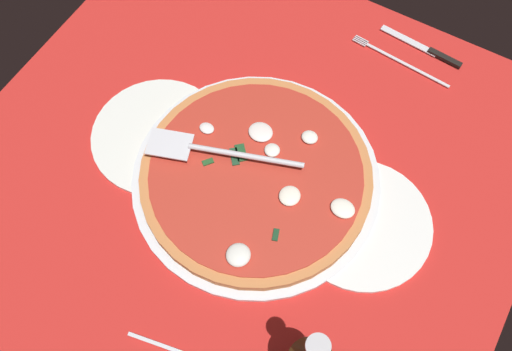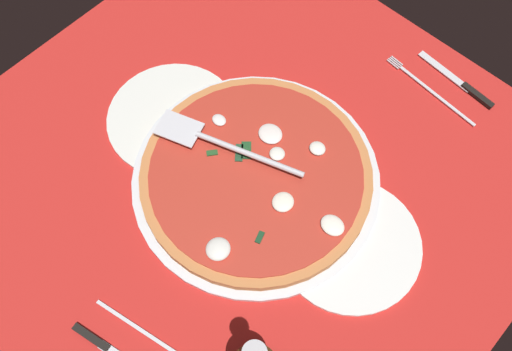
# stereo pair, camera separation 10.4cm
# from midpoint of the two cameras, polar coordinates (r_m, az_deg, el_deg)

# --- Properties ---
(ground_plane) EXTENTS (1.00, 1.00, 0.01)m
(ground_plane) POSITION_cam_midpoint_polar(r_m,az_deg,el_deg) (1.06, 1.27, -0.45)
(ground_plane) COLOR red
(checker_pattern) EXTENTS (1.00, 1.00, 0.00)m
(checker_pattern) POSITION_cam_midpoint_polar(r_m,az_deg,el_deg) (1.06, 1.28, -0.34)
(checker_pattern) COLOR silver
(checker_pattern) RESTS_ON ground_plane
(pizza_pan) EXTENTS (0.45, 0.45, 0.01)m
(pizza_pan) POSITION_cam_midpoint_polar(r_m,az_deg,el_deg) (1.05, 2.81, -0.67)
(pizza_pan) COLOR silver
(pizza_pan) RESTS_ON ground_plane
(dinner_plate_left) EXTENTS (0.25, 0.25, 0.01)m
(dinner_plate_left) POSITION_cam_midpoint_polar(r_m,az_deg,el_deg) (1.03, 11.96, -6.87)
(dinner_plate_left) COLOR white
(dinner_plate_left) RESTS_ON ground_plane
(dinner_plate_right) EXTENTS (0.25, 0.25, 0.01)m
(dinner_plate_right) POSITION_cam_midpoint_polar(r_m,az_deg,el_deg) (1.12, -5.59, 5.21)
(dinner_plate_right) COLOR white
(dinner_plate_right) RESTS_ON ground_plane
(pizza) EXTENTS (0.41, 0.41, 0.03)m
(pizza) POSITION_cam_midpoint_polar(r_m,az_deg,el_deg) (1.04, 2.89, -0.32)
(pizza) COLOR #C97942
(pizza) RESTS_ON pizza_pan
(pizza_server) EXTENTS (0.28, 0.12, 0.01)m
(pizza_server) POSITION_cam_midpoint_polar(r_m,az_deg,el_deg) (1.03, -0.38, 2.72)
(pizza_server) COLOR silver
(pizza_server) RESTS_ON pizza
(place_setting_near) EXTENTS (0.23, 0.14, 0.01)m
(place_setting_near) POSITION_cam_midpoint_polar(r_m,az_deg,el_deg) (1.23, 20.37, 7.71)
(place_setting_near) COLOR white
(place_setting_near) RESTS_ON ground_plane
(place_setting_far) EXTENTS (0.21, 0.15, 0.01)m
(place_setting_far) POSITION_cam_midpoint_polar(r_m,az_deg,el_deg) (0.97, -9.42, -16.03)
(place_setting_far) COLOR white
(place_setting_far) RESTS_ON ground_plane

